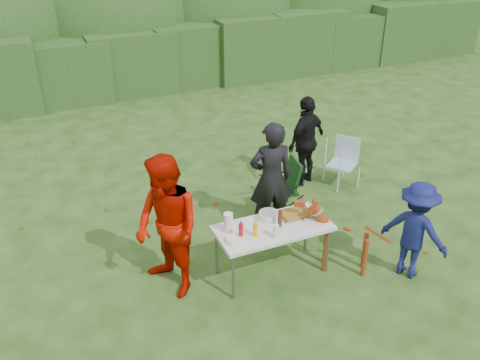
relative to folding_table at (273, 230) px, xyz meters
name	(u,v)px	position (x,y,z in m)	size (l,w,h in m)	color
ground	(267,265)	(0.02, 0.16, -0.69)	(80.00, 80.00, 0.00)	#1E4211
hedge_row	(131,60)	(0.02, 8.16, 0.16)	(22.00, 1.40, 1.70)	#23471C
shrub_backdrop	(115,19)	(0.02, 9.76, 0.91)	(20.00, 2.60, 3.20)	#3D6628
folding_table	(273,230)	(0.00, 0.00, 0.00)	(1.50, 0.70, 0.74)	silver
person_cook	(271,179)	(0.43, 0.93, 0.20)	(0.64, 0.42, 1.76)	black
person_red_jacket	(167,228)	(-1.33, 0.23, 0.25)	(0.91, 0.71, 1.87)	#B10E00
person_black_puffy	(306,141)	(1.67, 2.05, 0.12)	(0.94, 0.39, 1.60)	black
child	(415,230)	(1.68, -0.74, 0.00)	(0.89, 0.51, 1.37)	#111651
dog	(347,239)	(0.93, -0.33, -0.19)	(1.04, 0.41, 0.98)	maroon
camping_chair	(280,187)	(0.80, 1.34, -0.23)	(0.57, 0.57, 0.91)	#123513
lawn_chair	(342,162)	(2.23, 1.72, -0.27)	(0.50, 0.50, 0.84)	teal
food_tray	(296,215)	(0.40, 0.12, 0.06)	(0.45, 0.30, 0.02)	#B7B7BA
focaccia_bread	(296,213)	(0.40, 0.12, 0.09)	(0.40, 0.26, 0.04)	olive
mustard_bottle	(256,229)	(-0.30, -0.10, 0.15)	(0.06, 0.06, 0.20)	#E3C600
ketchup_bottle	(241,232)	(-0.49, -0.09, 0.16)	(0.06, 0.06, 0.22)	red
beer_bottle	(280,219)	(0.08, -0.03, 0.17)	(0.06, 0.06, 0.24)	#47230F
paper_towel_roll	(228,223)	(-0.57, 0.13, 0.18)	(0.12, 0.12, 0.26)	white
cup_stack	(276,231)	(-0.08, -0.23, 0.14)	(0.08, 0.08, 0.18)	white
pasta_bowl	(269,216)	(0.02, 0.18, 0.10)	(0.26, 0.26, 0.10)	silver
plate_stack	(236,240)	(-0.57, -0.11, 0.08)	(0.24, 0.24, 0.05)	white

